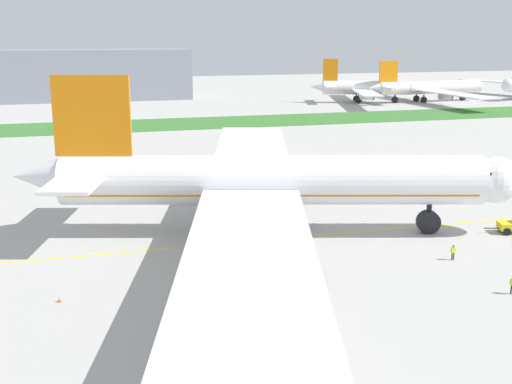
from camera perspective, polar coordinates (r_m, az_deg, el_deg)
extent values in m
plane|color=#ADAAA5|center=(75.51, 1.82, -4.76)|extent=(600.00, 600.00, 0.00)
cube|color=yellow|center=(77.87, 1.24, -4.18)|extent=(280.00, 0.36, 0.01)
cube|color=#38722D|center=(177.17, -8.62, 5.82)|extent=(320.00, 24.00, 0.10)
cylinder|color=white|center=(78.66, 1.39, 1.06)|extent=(50.21, 19.27, 5.95)
cube|color=orange|center=(78.89, 1.39, 0.32)|extent=(48.13, 18.27, 0.71)
sphere|color=white|center=(83.83, 20.08, 1.01)|extent=(5.65, 5.65, 5.65)
cone|color=white|center=(82.63, -18.34, 1.29)|extent=(7.66, 6.62, 5.06)
cube|color=orange|center=(79.60, -14.11, 6.45)|extent=(8.91, 3.01, 9.52)
cube|color=white|center=(86.60, -13.58, 2.46)|extent=(7.90, 10.66, 0.42)
cube|color=white|center=(75.33, -15.61, 0.68)|extent=(7.90, 10.66, 0.42)
cube|color=white|center=(103.96, -0.39, 3.76)|extent=(22.88, 46.73, 0.48)
cube|color=white|center=(54.11, -0.55, -5.69)|extent=(22.88, 46.73, 0.48)
cylinder|color=#B7BABF|center=(94.28, 0.51, 1.61)|extent=(6.32, 4.67, 3.27)
cylinder|color=black|center=(94.36, 2.23, 1.61)|extent=(1.39, 3.44, 3.43)
cylinder|color=#B7BABF|center=(64.38, 0.86, -4.17)|extent=(6.32, 4.67, 3.27)
cylinder|color=black|center=(64.49, 3.37, -4.16)|extent=(1.39, 3.44, 3.43)
cylinder|color=black|center=(82.45, 14.83, -1.76)|extent=(0.62, 0.62, 2.30)
cylinder|color=black|center=(82.76, 14.78, -2.53)|extent=(3.06, 1.98, 2.82)
cylinder|color=black|center=(82.66, -1.48, -1.26)|extent=(0.62, 0.62, 2.30)
cylinder|color=black|center=(82.97, -1.48, -2.03)|extent=(3.06, 1.98, 2.82)
cylinder|color=black|center=(76.65, -1.58, -2.47)|extent=(0.62, 0.62, 2.30)
cylinder|color=black|center=(76.98, -1.58, -3.29)|extent=(3.06, 1.98, 2.82)
cube|color=black|center=(83.37, 19.55, 1.51)|extent=(3.20, 4.86, 1.07)
sphere|color=black|center=(83.11, -12.00, 1.82)|extent=(0.42, 0.42, 0.42)
sphere|color=black|center=(82.52, -9.83, 1.84)|extent=(0.42, 0.42, 0.42)
sphere|color=black|center=(82.05, -7.63, 1.85)|extent=(0.42, 0.42, 0.42)
sphere|color=black|center=(81.69, -5.40, 1.86)|extent=(0.42, 0.42, 0.42)
sphere|color=black|center=(81.47, -3.16, 1.87)|extent=(0.42, 0.42, 0.42)
sphere|color=black|center=(81.37, -0.91, 1.87)|extent=(0.42, 0.42, 0.42)
sphere|color=black|center=(81.39, 1.34, 1.88)|extent=(0.42, 0.42, 0.42)
sphere|color=black|center=(81.54, 3.59, 1.87)|extent=(0.42, 0.42, 0.42)
sphere|color=black|center=(81.81, 5.82, 1.87)|extent=(0.42, 0.42, 0.42)
sphere|color=black|center=(82.21, 8.04, 1.86)|extent=(0.42, 0.42, 0.42)
sphere|color=black|center=(82.73, 10.23, 1.85)|extent=(0.42, 0.42, 0.42)
sphere|color=black|center=(83.37, 12.39, 1.84)|extent=(0.42, 0.42, 0.42)
sphere|color=black|center=(84.12, 14.52, 1.83)|extent=(0.42, 0.42, 0.42)
cylinder|color=black|center=(85.32, 19.81, -2.98)|extent=(1.77, 0.60, 0.12)
cylinder|color=black|center=(85.02, 21.02, -3.25)|extent=(0.96, 0.58, 0.90)
cylinder|color=black|center=(86.79, 20.56, -2.87)|extent=(0.96, 0.58, 0.90)
cylinder|color=black|center=(56.85, -1.52, -10.72)|extent=(0.12, 0.12, 0.82)
cylinder|color=orange|center=(56.52, -1.39, -10.12)|extent=(0.10, 0.10, 0.52)
cylinder|color=black|center=(56.91, -1.70, -10.69)|extent=(0.12, 0.12, 0.82)
cylinder|color=orange|center=(56.69, -1.85, -10.05)|extent=(0.10, 0.10, 0.52)
cube|color=orange|center=(56.59, -1.62, -10.06)|extent=(0.49, 0.45, 0.58)
sphere|color=brown|center=(56.43, -1.62, -9.68)|extent=(0.22, 0.22, 0.22)
cylinder|color=black|center=(66.62, 21.34, -7.91)|extent=(0.13, 0.13, 0.87)
cylinder|color=#BFE519|center=(66.41, 21.26, -7.32)|extent=(0.10, 0.10, 0.56)
cylinder|color=black|center=(74.04, 16.70, -5.39)|extent=(0.12, 0.12, 0.84)
cylinder|color=#BFE519|center=(73.76, 16.63, -4.89)|extent=(0.10, 0.10, 0.54)
cylinder|color=black|center=(74.14, 16.83, -5.38)|extent=(0.12, 0.12, 0.84)
cylinder|color=#BFE519|center=(73.99, 16.97, -4.86)|extent=(0.10, 0.10, 0.54)
cube|color=#BFE519|center=(73.86, 16.80, -4.85)|extent=(0.46, 0.28, 0.60)
sphere|color=brown|center=(73.73, 16.83, -4.54)|extent=(0.23, 0.23, 0.23)
cube|color=#F2590C|center=(63.15, -16.74, -9.15)|extent=(0.36, 0.36, 0.03)
cone|color=#F2590C|center=(63.04, -16.76, -8.90)|extent=(0.28, 0.28, 0.55)
cylinder|color=white|center=(63.03, -16.76, -8.88)|extent=(0.17, 0.17, 0.06)
cube|color=yellow|center=(132.99, 0.81, 4.03)|extent=(4.24, 3.42, 2.20)
cube|color=yellow|center=(134.47, 1.60, 4.03)|extent=(2.11, 2.52, 1.70)
cube|color=#263347|center=(134.82, 1.82, 4.20)|extent=(0.76, 1.78, 0.75)
cylinder|color=black|center=(135.47, 1.30, 3.74)|extent=(0.95, 0.61, 0.90)
cylinder|color=black|center=(133.76, 1.90, 3.60)|extent=(0.95, 0.61, 0.90)
cylinder|color=black|center=(133.49, 0.20, 3.59)|extent=(0.95, 0.61, 0.90)
cylinder|color=black|center=(131.75, 0.79, 3.45)|extent=(0.95, 0.61, 0.90)
cylinder|color=white|center=(233.99, 9.41, 8.97)|extent=(28.75, 12.29, 4.69)
cube|color=orange|center=(234.05, 9.40, 8.77)|extent=(27.55, 11.61, 0.56)
sphere|color=white|center=(236.99, 13.17, 8.85)|extent=(4.46, 4.46, 4.46)
cone|color=white|center=(231.88, 5.37, 9.13)|extent=(6.05, 5.24, 3.99)
cube|color=orange|center=(231.94, 6.50, 10.53)|extent=(5.07, 1.85, 7.51)
cube|color=white|center=(236.89, 6.20, 9.30)|extent=(5.06, 8.08, 0.33)
cube|color=white|center=(227.59, 6.45, 9.11)|extent=(5.06, 8.08, 0.33)
cube|color=white|center=(248.78, 8.52, 9.14)|extent=(13.04, 26.44, 0.38)
cube|color=white|center=(218.87, 9.67, 8.49)|extent=(13.04, 26.44, 0.38)
cylinder|color=#B7BABF|center=(243.32, 8.90, 8.69)|extent=(4.99, 3.70, 2.58)
cylinder|color=black|center=(243.67, 9.43, 8.68)|extent=(1.11, 2.71, 2.71)
cylinder|color=#B7BABF|center=(224.81, 9.63, 8.26)|extent=(4.99, 3.70, 2.58)
cylinder|color=black|center=(225.19, 10.20, 8.24)|extent=(1.11, 2.71, 2.71)
cylinder|color=black|center=(236.26, 12.00, 8.10)|extent=(0.49, 0.49, 1.82)
cylinder|color=black|center=(236.34, 11.99, 7.89)|extent=(2.42, 1.57, 2.23)
cylinder|color=black|center=(236.33, 8.73, 8.25)|extent=(0.49, 0.49, 1.82)
cylinder|color=black|center=(236.42, 8.73, 8.03)|extent=(2.42, 1.57, 2.23)
cylinder|color=black|center=(231.49, 8.91, 8.13)|extent=(0.49, 0.49, 1.82)
cylinder|color=black|center=(231.58, 8.91, 7.90)|extent=(2.42, 1.57, 2.23)
cylinder|color=white|center=(241.40, 14.77, 8.80)|extent=(38.45, 6.22, 4.52)
cube|color=orange|center=(241.46, 14.76, 8.61)|extent=(36.90, 5.79, 0.54)
sphere|color=white|center=(253.04, 18.70, 8.74)|extent=(4.29, 4.29, 4.29)
cone|color=white|center=(230.57, 10.30, 8.90)|extent=(5.13, 4.06, 3.84)
cube|color=orange|center=(232.67, 11.48, 10.26)|extent=(6.90, 0.76, 7.23)
cube|color=white|center=(236.57, 10.71, 9.08)|extent=(4.53, 7.41, 0.32)
cube|color=white|center=(228.73, 11.81, 8.88)|extent=(4.53, 7.41, 0.32)
cube|color=white|center=(256.99, 12.03, 9.09)|extent=(9.95, 34.80, 0.36)
cube|color=white|center=(224.29, 17.06, 8.16)|extent=(9.95, 34.80, 0.36)
cylinder|color=#B7BABF|center=(251.05, 13.13, 8.62)|extent=(4.40, 2.67, 2.48)
cylinder|color=black|center=(252.17, 13.55, 8.62)|extent=(0.49, 2.62, 2.61)
cylinder|color=#B7BABF|center=(231.41, 16.16, 8.03)|extent=(4.40, 2.67, 2.48)
cylinder|color=black|center=(232.62, 16.60, 8.03)|extent=(0.49, 2.62, 2.61)
cylinder|color=black|center=(249.85, 17.56, 8.04)|extent=(0.47, 0.47, 1.75)
cylinder|color=black|center=(249.92, 17.54, 7.84)|extent=(2.19, 1.06, 2.15)
cylinder|color=black|center=(242.02, 13.80, 8.12)|extent=(0.47, 0.47, 1.75)
cylinder|color=black|center=(242.10, 13.79, 7.91)|extent=(2.19, 1.06, 2.15)
cylinder|color=black|center=(238.03, 14.41, 8.00)|extent=(0.47, 0.47, 1.75)
cylinder|color=black|center=(238.11, 14.40, 7.79)|extent=(2.19, 1.06, 2.15)
sphere|color=white|center=(252.47, 21.10, 8.66)|extent=(4.75, 4.75, 4.75)
cube|color=white|center=(280.27, 20.33, 9.01)|extent=(18.27, 32.93, 0.40)
cylinder|color=#B7BABF|center=(275.47, 21.43, 8.53)|extent=(5.40, 4.20, 2.75)
cylinder|color=black|center=(273.49, 21.15, 8.53)|extent=(1.36, 2.86, 2.89)
cube|color=gray|center=(248.34, -17.37, 9.66)|extent=(98.33, 20.00, 18.00)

